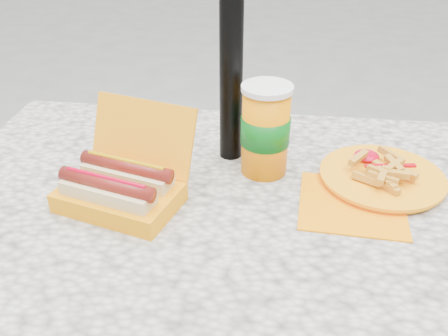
# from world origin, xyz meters

# --- Properties ---
(picnic_table) EXTENTS (1.20, 0.80, 0.75)m
(picnic_table) POSITION_xyz_m (0.00, 0.00, 0.64)
(picnic_table) COLOR beige
(picnic_table) RESTS_ON ground
(hotdog_box) EXTENTS (0.27, 0.26, 0.18)m
(hotdog_box) POSITION_xyz_m (-0.19, -0.06, 0.79)
(hotdog_box) COLOR #FF980D
(hotdog_box) RESTS_ON picnic_table
(fries_plate) EXTENTS (0.31, 0.33, 0.05)m
(fries_plate) POSITION_xyz_m (0.32, 0.08, 0.76)
(fries_plate) COLOR orange
(fries_plate) RESTS_ON picnic_table
(soda_cup) EXTENTS (0.11, 0.11, 0.20)m
(soda_cup) POSITION_xyz_m (0.08, 0.10, 0.85)
(soda_cup) COLOR #FF8500
(soda_cup) RESTS_ON picnic_table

